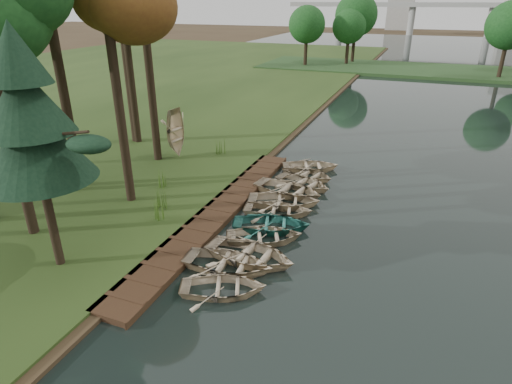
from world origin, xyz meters
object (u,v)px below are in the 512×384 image
(rowboat_0, at_px, (223,285))
(rowboat_1, at_px, (228,261))
(boardwalk, at_px, (218,213))
(stored_rowboat, at_px, (178,152))
(pine_tree, at_px, (29,121))
(rowboat_2, at_px, (250,252))

(rowboat_0, relative_size, rowboat_1, 0.87)
(boardwalk, relative_size, rowboat_0, 5.35)
(rowboat_0, xyz_separation_m, rowboat_1, (-0.44, 1.34, 0.05))
(boardwalk, xyz_separation_m, rowboat_1, (2.32, -3.93, 0.26))
(boardwalk, distance_m, stored_rowboat, 8.15)
(stored_rowboat, bearing_deg, pine_tree, -164.34)
(boardwalk, bearing_deg, rowboat_1, -59.39)
(rowboat_0, bearing_deg, stored_rowboat, 15.34)
(pine_tree, bearing_deg, boardwalk, 59.98)
(rowboat_2, xyz_separation_m, stored_rowboat, (-8.54, 8.92, 0.19))
(rowboat_1, distance_m, rowboat_2, 1.00)
(boardwalk, distance_m, rowboat_1, 4.57)
(boardwalk, height_order, rowboat_2, rowboat_2)
(stored_rowboat, bearing_deg, rowboat_0, -137.05)
(rowboat_1, bearing_deg, rowboat_2, -37.81)
(rowboat_2, xyz_separation_m, pine_tree, (-6.43, -3.09, 5.33))
(rowboat_0, bearing_deg, rowboat_2, -24.45)
(rowboat_0, relative_size, rowboat_2, 0.82)
(rowboat_2, relative_size, stored_rowboat, 1.19)
(rowboat_2, bearing_deg, stored_rowboat, 49.04)
(rowboat_1, xyz_separation_m, stored_rowboat, (-8.00, 9.76, 0.21))
(boardwalk, height_order, pine_tree, pine_tree)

